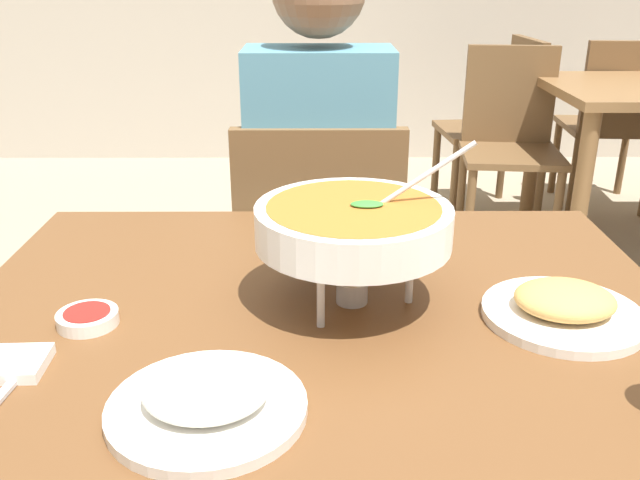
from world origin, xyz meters
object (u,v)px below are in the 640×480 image
Objects in this scene: chair_bg_right at (502,116)px; diner_main at (319,175)px; sauce_dish at (88,318)px; curry_bowl at (353,226)px; dining_table_main at (321,371)px; chair_diner_main at (319,263)px; chair_bg_corner at (510,134)px; appetizer_plate at (564,307)px; rice_plate at (206,399)px; chair_bg_window at (614,116)px.

diner_main is at bearing -117.64° from chair_bg_right.
diner_main is 14.56× the size of sauce_dish.
curry_bowl is at bearing -109.44° from chair_bg_right.
chair_bg_right is at bearing 62.36° from diner_main.
chair_diner_main reaches higher than dining_table_main.
sauce_dish reaches higher than dining_table_main.
chair_diner_main is 1.00× the size of chair_bg_corner.
chair_bg_corner is at bearing 76.67° from appetizer_plate.
rice_plate is at bearing -116.26° from dining_table_main.
chair_bg_corner is at bearing 67.34° from rice_plate.
sauce_dish is 0.10× the size of chair_bg_right.
appetizer_plate is 0.71m from sauce_dish.
chair_diner_main is 3.75× the size of rice_plate.
curry_bowl is at bearing 57.17° from rice_plate.
dining_table_main is 0.39m from appetizer_plate.
curry_bowl reaches higher than sauce_dish.
diner_main reaches higher than chair_bg_window.
dining_table_main is at bearing -110.34° from chair_bg_right.
diner_main reaches higher than sauce_dish.
rice_plate is (-0.14, -1.00, 0.27)m from chair_diner_main.
dining_table_main is 3.02m from chair_bg_window.
appetizer_plate is at bearing -64.65° from chair_diner_main.
rice_plate reaches higher than dining_table_main.
rice_plate is 2.70m from chair_bg_corner.
dining_table_main is 4.71× the size of rice_plate.
diner_main is 0.88m from appetizer_plate.
chair_diner_main is at bearing 82.21° from rice_plate.
chair_bg_corner reaches higher than appetizer_plate.
curry_bowl is (0.05, 0.01, 0.25)m from dining_table_main.
chair_bg_window reaches higher than rice_plate.
rice_plate is at bearing -46.30° from sauce_dish.
chair_bg_window is (0.64, 0.39, 0.00)m from chair_bg_corner.
curry_bowl is at bearing 13.55° from dining_table_main.
curry_bowl reaches higher than chair_bg_window.
chair_bg_window is (1.54, 1.87, 0.00)m from chair_diner_main.
sauce_dish is 2.59m from chair_bg_corner.
chair_diner_main is 2.71× the size of curry_bowl.
rice_plate is 3.08m from chair_bg_right.
rice_plate is 3.33m from chair_bg_window.
rice_plate is at bearing -155.23° from appetizer_plate.
dining_table_main is 3.40× the size of curry_bowl.
diner_main is 2.41m from chair_bg_window.
chair_bg_window is at bearing 49.97° from diner_main.
chair_bg_right is at bearing -179.96° from chair_bg_window.
chair_bg_corner is (0.53, 2.24, -0.27)m from appetizer_plate.
appetizer_plate is 2.67× the size of sauce_dish.
chair_bg_right reaches higher than rice_plate.
chair_diner_main reaches higher than rice_plate.
appetizer_plate is (0.36, -0.05, 0.14)m from dining_table_main.
sauce_dish is at bearing -113.83° from chair_diner_main.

